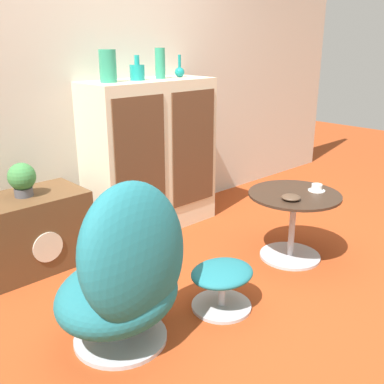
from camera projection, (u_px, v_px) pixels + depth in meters
The scene contains 14 objects.
ground_plane at pixel (232, 297), 2.81m from camera, with size 12.00×12.00×0.00m, color #9E3D19.
wall_back at pixel (91, 71), 3.42m from camera, with size 6.40×0.06×2.60m.
sideboard at pixel (151, 156), 3.69m from camera, with size 1.08×0.46×1.23m.
tv_console at pixel (32, 231), 3.12m from camera, with size 0.73×0.46×0.53m.
egg_chair at pixel (126, 274), 2.25m from camera, with size 0.83×0.78×0.92m.
ottoman at pixel (222, 279), 2.64m from camera, with size 0.40×0.36×0.28m.
coffee_table at pixel (293, 217), 3.22m from camera, with size 0.65×0.65×0.50m.
vase_leftmost at pixel (108, 66), 3.23m from camera, with size 0.12×0.12×0.23m.
vase_inner_left at pixel (137, 72), 3.41m from camera, with size 0.11×0.11×0.19m.
vase_inner_right at pixel (160, 63), 3.54m from camera, with size 0.08×0.08×0.24m.
vase_rightmost at pixel (180, 71), 3.70m from camera, with size 0.08×0.08×0.18m.
potted_plant at pixel (22, 178), 2.98m from camera, with size 0.18×0.18×0.23m.
teacup at pixel (317, 188), 3.21m from camera, with size 0.12×0.12×0.05m.
bowl at pixel (291, 197), 3.03m from camera, with size 0.13×0.13×0.04m.
Camera 1 is at (-1.86, -1.61, 1.53)m, focal length 42.00 mm.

